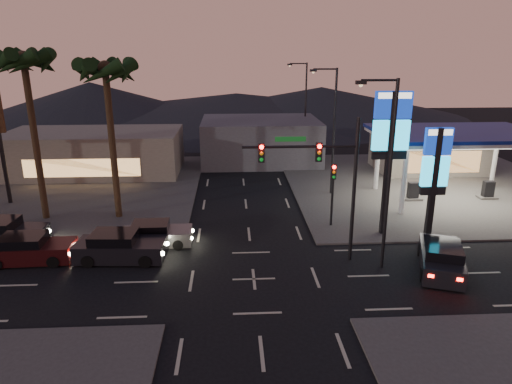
{
  "coord_description": "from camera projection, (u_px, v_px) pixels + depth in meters",
  "views": [
    {
      "loc": [
        -1.06,
        -21.04,
        11.31
      ],
      "look_at": [
        0.41,
        5.43,
        3.0
      ],
      "focal_mm": 32.0,
      "sensor_mm": 36.0,
      "label": 1
    }
  ],
  "objects": [
    {
      "name": "corner_lot_nw",
      "position": [
        52.0,
        191.0,
        37.86
      ],
      "size": [
        24.0,
        24.0,
        0.12
      ],
      "primitive_type": "cube",
      "color": "#47443F",
      "rests_on": "ground"
    },
    {
      "name": "streetlight_near",
      "position": [
        386.0,
        165.0,
        23.08
      ],
      "size": [
        2.14,
        0.25,
        10.0
      ],
      "color": "black",
      "rests_on": "ground"
    },
    {
      "name": "corner_lot_ne",
      "position": [
        428.0,
        185.0,
        39.56
      ],
      "size": [
        24.0,
        24.0,
        0.12
      ],
      "primitive_type": "cube",
      "color": "#47443F",
      "rests_on": "ground"
    },
    {
      "name": "pedestal_signal",
      "position": [
        333.0,
        185.0,
        29.55
      ],
      "size": [
        0.32,
        0.39,
        4.3
      ],
      "color": "black",
      "rests_on": "ground"
    },
    {
      "name": "palm_b",
      "position": [
        25.0,
        72.0,
        28.81
      ],
      "size": [
        4.41,
        4.41,
        11.46
      ],
      "color": "black",
      "rests_on": "ground"
    },
    {
      "name": "gas_station",
      "position": [
        458.0,
        136.0,
        34.24
      ],
      "size": [
        12.2,
        8.2,
        5.47
      ],
      "color": "silver",
      "rests_on": "ground"
    },
    {
      "name": "palm_a",
      "position": [
        106.0,
        80.0,
        29.24
      ],
      "size": [
        4.41,
        4.41,
        10.86
      ],
      "color": "black",
      "rests_on": "ground"
    },
    {
      "name": "building_far_mid",
      "position": [
        260.0,
        140.0,
        47.7
      ],
      "size": [
        12.0,
        9.0,
        4.4
      ],
      "primitive_type": "cube",
      "color": "#4C4C51",
      "rests_on": "ground"
    },
    {
      "name": "ground",
      "position": [
        254.0,
        279.0,
        23.48
      ],
      "size": [
        140.0,
        140.0,
        0.0
      ],
      "primitive_type": "plane",
      "color": "black",
      "rests_on": "ground"
    },
    {
      "name": "car_lane_a_mid",
      "position": [
        29.0,
        249.0,
        25.24
      ],
      "size": [
        4.83,
        2.17,
        1.55
      ],
      "color": "#340E10",
      "rests_on": "ground"
    },
    {
      "name": "building_far_west",
      "position": [
        94.0,
        152.0,
        43.1
      ],
      "size": [
        16.0,
        8.0,
        4.0
      ],
      "primitive_type": "cube",
      "color": "#726B5B",
      "rests_on": "ground"
    },
    {
      "name": "car_lane_b_front",
      "position": [
        155.0,
        234.0,
        27.42
      ],
      "size": [
        4.45,
        1.96,
        1.43
      ],
      "color": "#5A5B5D",
      "rests_on": "ground"
    },
    {
      "name": "hill_center",
      "position": [
        236.0,
        105.0,
        80.05
      ],
      "size": [
        60.0,
        60.0,
        4.0
      ],
      "primitive_type": "cone",
      "color": "black",
      "rests_on": "ground"
    },
    {
      "name": "car_lane_b_mid",
      "position": [
        0.0,
        234.0,
        27.18
      ],
      "size": [
        5.28,
        2.44,
        1.69
      ],
      "color": "black",
      "rests_on": "ground"
    },
    {
      "name": "car_lane_a_front",
      "position": [
        120.0,
        247.0,
        25.43
      ],
      "size": [
        5.13,
        2.37,
        1.64
      ],
      "color": "black",
      "rests_on": "ground"
    },
    {
      "name": "convenience_store",
      "position": [
        429.0,
        151.0,
        43.85
      ],
      "size": [
        10.0,
        6.0,
        4.0
      ],
      "primitive_type": "cube",
      "color": "#726B5B",
      "rests_on": "ground"
    },
    {
      "name": "suv_station",
      "position": [
        441.0,
        258.0,
        24.16
      ],
      "size": [
        3.52,
        5.19,
        1.61
      ],
      "color": "black",
      "rests_on": "ground"
    },
    {
      "name": "hill_left",
      "position": [
        91.0,
        100.0,
        78.42
      ],
      "size": [
        40.0,
        40.0,
        6.0
      ],
      "primitive_type": "cone",
      "color": "black",
      "rests_on": "ground"
    },
    {
      "name": "streetlight_far",
      "position": [
        304.0,
        104.0,
        48.81
      ],
      "size": [
        2.14,
        0.25,
        10.0
      ],
      "color": "black",
      "rests_on": "ground"
    },
    {
      "name": "pylon_sign_short",
      "position": [
        435.0,
        167.0,
        26.96
      ],
      "size": [
        1.6,
        0.35,
        7.0
      ],
      "color": "black",
      "rests_on": "ground"
    },
    {
      "name": "pylon_sign_tall",
      "position": [
        391.0,
        135.0,
        27.26
      ],
      "size": [
        2.2,
        0.35,
        9.0
      ],
      "color": "black",
      "rests_on": "ground"
    },
    {
      "name": "hill_right",
      "position": [
        321.0,
        101.0,
        80.7
      ],
      "size": [
        50.0,
        50.0,
        5.0
      ],
      "primitive_type": "cone",
      "color": "black",
      "rests_on": "ground"
    },
    {
      "name": "traffic_signal_mast",
      "position": [
        323.0,
        170.0,
        24.01
      ],
      "size": [
        6.1,
        0.39,
        8.0
      ],
      "color": "black",
      "rests_on": "ground"
    },
    {
      "name": "streetlight_mid",
      "position": [
        332.0,
        125.0,
        35.47
      ],
      "size": [
        2.14,
        0.25,
        10.0
      ],
      "color": "black",
      "rests_on": "ground"
    }
  ]
}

